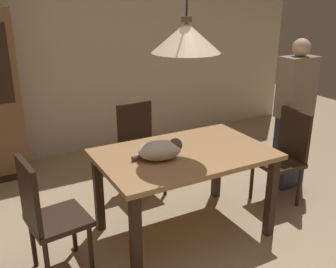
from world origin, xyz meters
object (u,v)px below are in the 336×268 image
at_px(cat_sleeping, 161,150).
at_px(pendant_lamp, 186,37).
at_px(chair_right_side, 284,153).
at_px(chair_far_back, 140,145).
at_px(person_standing, 293,116).
at_px(dining_table, 184,163).
at_px(chair_left_side, 47,213).

relative_size(cat_sleeping, pendant_lamp, 0.31).
bearing_deg(chair_right_side, chair_far_back, 142.09).
relative_size(chair_far_back, person_standing, 0.59).
height_order(dining_table, chair_left_side, chair_left_side).
height_order(dining_table, pendant_lamp, pendant_lamp).
bearing_deg(chair_left_side, pendant_lamp, 0.45).
bearing_deg(chair_far_back, dining_table, -89.75).
xyz_separation_m(dining_table, person_standing, (1.44, 0.22, 0.14)).
relative_size(dining_table, chair_right_side, 1.51).
xyz_separation_m(cat_sleeping, person_standing, (1.67, 0.26, -0.04)).
bearing_deg(chair_left_side, cat_sleeping, -1.65).
relative_size(chair_left_side, cat_sleeping, 2.34).
height_order(dining_table, cat_sleeping, cat_sleeping).
height_order(chair_far_back, person_standing, person_standing).
bearing_deg(chair_right_side, pendant_lamp, 179.83).
xyz_separation_m(dining_table, chair_far_back, (-0.00, 0.88, -0.14)).
bearing_deg(pendant_lamp, chair_right_side, -0.17).
bearing_deg(person_standing, dining_table, -171.19).
bearing_deg(chair_left_side, chair_far_back, 38.28).
height_order(chair_right_side, chair_left_side, same).
distance_m(chair_left_side, cat_sleeping, 0.95).
xyz_separation_m(chair_left_side, chair_far_back, (1.12, 0.89, 0.00)).
bearing_deg(chair_right_side, person_standing, 35.98).
bearing_deg(person_standing, pendant_lamp, -171.19).
height_order(chair_far_back, pendant_lamp, pendant_lamp).
distance_m(chair_far_back, cat_sleeping, 0.99).
relative_size(chair_right_side, person_standing, 0.59).
bearing_deg(person_standing, cat_sleeping, -171.24).
relative_size(dining_table, pendant_lamp, 1.08).
distance_m(pendant_lamp, person_standing, 1.70).
height_order(chair_left_side, pendant_lamp, pendant_lamp).
xyz_separation_m(pendant_lamp, person_standing, (1.44, 0.22, -0.88)).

